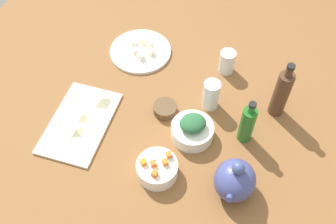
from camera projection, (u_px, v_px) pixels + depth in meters
The scene contains 26 objects.
tabletop at pixel (168, 122), 145.16cm from camera, with size 190.00×190.00×3.00cm, color brown.
cutting_board at pixel (80, 123), 142.67cm from camera, with size 33.22×20.50×1.00cm, color white.
plate_tofu at pixel (141, 51), 164.13cm from camera, with size 25.45×25.45×1.20cm, color white.
bowl_greens at pixel (192, 131), 137.77cm from camera, with size 15.02×15.02×5.47cm, color white.
bowl_carrots at pixel (157, 169), 128.84cm from camera, with size 13.72×13.72×5.69cm, color white.
bowl_small_side at pixel (165, 109), 144.93cm from camera, with size 8.79×8.79×3.33cm, color brown.
teapot at pixel (235, 180), 122.40cm from camera, with size 15.80×13.11×16.15cm.
bottle_0 at pixel (281, 93), 138.03cm from camera, with size 5.56×5.56×24.60cm.
bottle_1 at pixel (247, 124), 132.95cm from camera, with size 5.06×5.06×19.46cm.
drinking_glass_0 at pixel (211, 95), 143.15cm from camera, with size 6.17×6.17×12.19cm, color white.
drinking_glass_1 at pixel (227, 62), 154.70cm from camera, with size 6.20×6.20×9.70cm, color white.
carrot_cube_0 at pixel (142, 162), 126.12cm from camera, with size 1.80×1.80×1.80cm, color orange.
carrot_cube_1 at pixel (165, 162), 126.05cm from camera, with size 1.80×1.80×1.80cm, color orange.
carrot_cube_2 at pixel (155, 174), 123.64cm from camera, with size 1.80×1.80×1.80cm, color orange.
carrot_cube_3 at pixel (153, 164), 125.76cm from camera, with size 1.80×1.80×1.80cm, color orange.
carrot_cube_4 at pixel (169, 155), 127.68cm from camera, with size 1.80×1.80×1.80cm, color orange.
chopped_greens_mound at pixel (193, 123), 133.83cm from camera, with size 9.23×8.26×4.33cm, color #2A6138.
tofu_cube_0 at pixel (151, 52), 161.52cm from camera, with size 2.20×2.20×2.20cm, color white.
tofu_cube_1 at pixel (135, 51), 161.90cm from camera, with size 2.20×2.20×2.20cm, color #FADFCA.
tofu_cube_2 at pixel (149, 45), 164.05cm from camera, with size 2.20×2.20×2.20cm, color white.
tofu_cube_3 at pixel (134, 42), 164.86cm from camera, with size 2.20×2.20×2.20cm, color white.
tofu_cube_4 at pixel (141, 57), 159.91cm from camera, with size 2.20×2.20×2.20cm, color silver.
tofu_cube_5 at pixel (142, 41), 165.40cm from camera, with size 2.20×2.20×2.20cm, color #FAF4CC.
dumpling_0 at pixel (83, 117), 142.29cm from camera, with size 4.09×3.48×2.11cm, color beige.
dumpling_1 at pixel (76, 131), 138.51cm from camera, with size 4.41×3.79×2.26cm, color beige.
dumpling_2 at pixel (102, 101), 146.22cm from camera, with size 5.65×5.15×2.80cm, color beige.
Camera 1 is at (77.79, 28.96, 120.65)cm, focal length 42.02 mm.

